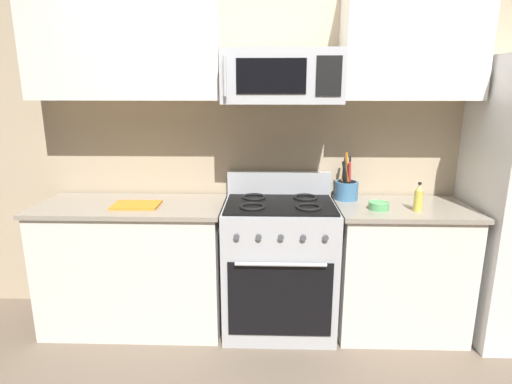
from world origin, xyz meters
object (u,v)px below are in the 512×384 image
at_px(range_oven, 279,264).
at_px(cutting_board, 136,205).
at_px(microwave, 282,77).
at_px(prep_bowl, 379,205).
at_px(utensil_crock, 346,189).
at_px(bottle_oil, 418,198).

relative_size(range_oven, cutting_board, 3.55).
bearing_deg(microwave, prep_bowl, -9.57).
bearing_deg(cutting_board, range_oven, 3.47).
xyz_separation_m(range_oven, utensil_crock, (0.48, 0.17, 0.51)).
height_order(range_oven, prep_bowl, range_oven).
bearing_deg(utensil_crock, range_oven, -160.67).
distance_m(microwave, bottle_oil, 1.17).
distance_m(microwave, prep_bowl, 1.04).
bearing_deg(cutting_board, microwave, 4.97).
bearing_deg(microwave, utensil_crock, 16.56).
height_order(range_oven, cutting_board, range_oven).
bearing_deg(utensil_crock, microwave, -163.44).
height_order(cutting_board, prep_bowl, prep_bowl).
relative_size(microwave, prep_bowl, 5.70).
bearing_deg(cutting_board, utensil_crock, 8.89).
height_order(range_oven, utensil_crock, utensil_crock).
xyz_separation_m(utensil_crock, prep_bowl, (0.17, -0.25, -0.05)).
bearing_deg(cutting_board, prep_bowl, -0.87).
relative_size(utensil_crock, cutting_board, 1.11).
distance_m(utensil_crock, bottle_oil, 0.50).
xyz_separation_m(microwave, prep_bowl, (0.64, -0.11, -0.81)).
distance_m(range_oven, prep_bowl, 0.80).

